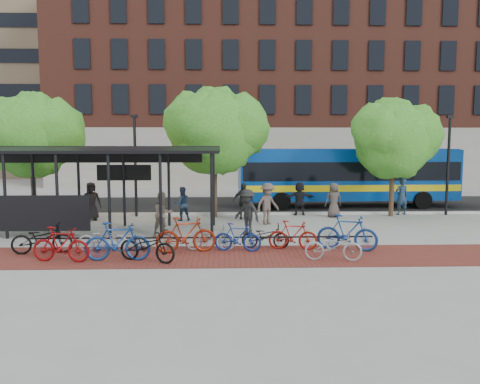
{
  "coord_description": "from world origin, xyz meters",
  "views": [
    {
      "loc": [
        -2.45,
        -20.1,
        3.71
      ],
      "look_at": [
        -1.83,
        0.08,
        1.6
      ],
      "focal_mm": 35.0,
      "sensor_mm": 36.0,
      "label": 1
    }
  ],
  "objects_px": {
    "tree_a": "(33,132)",
    "bike_6": "(210,237)",
    "tree_b": "(216,128)",
    "pedestrian_2": "(182,204)",
    "pedestrian_6": "(334,200)",
    "bike_11": "(347,233)",
    "bike_1": "(61,245)",
    "pedestrian_5": "(300,198)",
    "pedestrian_4": "(243,201)",
    "bike_5": "(186,235)",
    "pedestrian_8": "(163,214)",
    "bike_3": "(117,242)",
    "tree_c": "(395,136)",
    "bike_9": "(293,235)",
    "pedestrian_0": "(91,201)",
    "bike_2": "(103,239)",
    "pedestrian_7": "(402,196)",
    "bike_10": "(333,246)",
    "bike_4": "(147,246)",
    "bus_shelter": "(89,160)",
    "pedestrian_9": "(247,212)",
    "bike_7": "(238,237)",
    "lamp_post_left": "(135,162)",
    "lamp_post_right": "(448,162)",
    "pedestrian_3": "(268,204)",
    "bike_8": "(265,236)",
    "bus": "(346,174)",
    "bike_0": "(42,239)"
  },
  "relations": [
    {
      "from": "bike_11",
      "to": "pedestrian_6",
      "type": "height_order",
      "value": "pedestrian_6"
    },
    {
      "from": "bike_11",
      "to": "lamp_post_left",
      "type": "bearing_deg",
      "value": 68.19
    },
    {
      "from": "bike_2",
      "to": "pedestrian_8",
      "type": "relative_size",
      "value": 0.96
    },
    {
      "from": "bike_6",
      "to": "bike_11",
      "type": "bearing_deg",
      "value": -89.06
    },
    {
      "from": "pedestrian_2",
      "to": "bike_7",
      "type": "bearing_deg",
      "value": 94.57
    },
    {
      "from": "bike_11",
      "to": "pedestrian_5",
      "type": "height_order",
      "value": "pedestrian_5"
    },
    {
      "from": "tree_c",
      "to": "bike_9",
      "type": "height_order",
      "value": "tree_c"
    },
    {
      "from": "bike_3",
      "to": "bike_7",
      "type": "bearing_deg",
      "value": -73.88
    },
    {
      "from": "tree_a",
      "to": "lamp_post_left",
      "type": "height_order",
      "value": "tree_a"
    },
    {
      "from": "bike_1",
      "to": "pedestrian_5",
      "type": "bearing_deg",
      "value": -35.19
    },
    {
      "from": "lamp_post_right",
      "to": "bike_0",
      "type": "xyz_separation_m",
      "value": [
        -17.63,
        -8.05,
        -2.23
      ]
    },
    {
      "from": "bike_5",
      "to": "bike_9",
      "type": "xyz_separation_m",
      "value": [
        3.7,
        0.34,
        -0.1
      ]
    },
    {
      "from": "tree_a",
      "to": "bike_8",
      "type": "relative_size",
      "value": 3.67
    },
    {
      "from": "bike_6",
      "to": "pedestrian_6",
      "type": "relative_size",
      "value": 1.01
    },
    {
      "from": "tree_b",
      "to": "bike_5",
      "type": "bearing_deg",
      "value": -96.6
    },
    {
      "from": "tree_c",
      "to": "pedestrian_5",
      "type": "bearing_deg",
      "value": 174.54
    },
    {
      "from": "pedestrian_9",
      "to": "tree_b",
      "type": "bearing_deg",
      "value": 147.86
    },
    {
      "from": "lamp_post_left",
      "to": "bike_9",
      "type": "bearing_deg",
      "value": -48.17
    },
    {
      "from": "pedestrian_5",
      "to": "pedestrian_8",
      "type": "bearing_deg",
      "value": 37.53
    },
    {
      "from": "pedestrian_2",
      "to": "bike_1",
      "type": "bearing_deg",
      "value": 52.17
    },
    {
      "from": "tree_b",
      "to": "pedestrian_6",
      "type": "relative_size",
      "value": 3.71
    },
    {
      "from": "bike_2",
      "to": "pedestrian_9",
      "type": "bearing_deg",
      "value": -62.44
    },
    {
      "from": "bike_4",
      "to": "pedestrian_3",
      "type": "distance_m",
      "value": 8.0
    },
    {
      "from": "bus_shelter",
      "to": "pedestrian_4",
      "type": "relative_size",
      "value": 5.97
    },
    {
      "from": "bike_6",
      "to": "tree_c",
      "type": "bearing_deg",
      "value": -47.68
    },
    {
      "from": "tree_a",
      "to": "bike_10",
      "type": "relative_size",
      "value": 3.45
    },
    {
      "from": "tree_a",
      "to": "pedestrian_0",
      "type": "xyz_separation_m",
      "value": [
        2.97,
        -0.88,
        -3.31
      ]
    },
    {
      "from": "tree_a",
      "to": "bike_5",
      "type": "distance_m",
      "value": 11.81
    },
    {
      "from": "bike_5",
      "to": "pedestrian_0",
      "type": "xyz_separation_m",
      "value": [
        -5.13,
        6.91,
        0.31
      ]
    },
    {
      "from": "bike_5",
      "to": "pedestrian_8",
      "type": "xyz_separation_m",
      "value": [
        -1.16,
        2.94,
        0.26
      ]
    },
    {
      "from": "lamp_post_left",
      "to": "pedestrian_6",
      "type": "height_order",
      "value": "lamp_post_left"
    },
    {
      "from": "bike_6",
      "to": "pedestrian_4",
      "type": "xyz_separation_m",
      "value": [
        1.41,
        6.75,
        0.42
      ]
    },
    {
      "from": "bike_6",
      "to": "pedestrian_6",
      "type": "xyz_separation_m",
      "value": [
        5.97,
        7.12,
        0.41
      ]
    },
    {
      "from": "bike_6",
      "to": "bike_11",
      "type": "xyz_separation_m",
      "value": [
        4.75,
        -0.17,
        0.16
      ]
    },
    {
      "from": "tree_c",
      "to": "pedestrian_0",
      "type": "bearing_deg",
      "value": -176.63
    },
    {
      "from": "lamp_post_left",
      "to": "lamp_post_right",
      "type": "bearing_deg",
      "value": 0.0
    },
    {
      "from": "tree_b",
      "to": "bike_3",
      "type": "height_order",
      "value": "tree_b"
    },
    {
      "from": "bike_2",
      "to": "pedestrian_7",
      "type": "xyz_separation_m",
      "value": [
        13.41,
        7.94,
        0.51
      ]
    },
    {
      "from": "bike_4",
      "to": "pedestrian_0",
      "type": "xyz_separation_m",
      "value": [
        -4.02,
        8.12,
        0.41
      ]
    },
    {
      "from": "tree_a",
      "to": "pedestrian_6",
      "type": "xyz_separation_m",
      "value": [
        14.88,
        -0.34,
        -3.37
      ]
    },
    {
      "from": "bike_7",
      "to": "pedestrian_5",
      "type": "xyz_separation_m",
      "value": [
        3.42,
        8.1,
        0.37
      ]
    },
    {
      "from": "bike_5",
      "to": "bike_7",
      "type": "relative_size",
      "value": 1.25
    },
    {
      "from": "bus",
      "to": "bike_6",
      "type": "height_order",
      "value": "bus"
    },
    {
      "from": "tree_b",
      "to": "pedestrian_2",
      "type": "relative_size",
      "value": 3.97
    },
    {
      "from": "lamp_post_right",
      "to": "bike_11",
      "type": "distance_m",
      "value": 10.91
    },
    {
      "from": "tree_a",
      "to": "bike_6",
      "type": "height_order",
      "value": "tree_a"
    },
    {
      "from": "bike_2",
      "to": "bike_10",
      "type": "xyz_separation_m",
      "value": [
        7.64,
        -1.55,
        0.03
      ]
    },
    {
      "from": "bike_5",
      "to": "tree_c",
      "type": "bearing_deg",
      "value": -62.14
    },
    {
      "from": "bike_11",
      "to": "bike_3",
      "type": "bearing_deg",
      "value": 119.25
    },
    {
      "from": "tree_b",
      "to": "pedestrian_0",
      "type": "distance_m",
      "value": 7.05
    }
  ]
}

